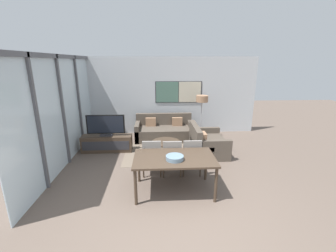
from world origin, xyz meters
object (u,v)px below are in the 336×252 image
Objects in this scene: floor_lamp at (202,101)px; dining_chair_left at (152,155)px; dining_chair_right at (192,155)px; tv_console at (107,143)px; sofa_main at (164,131)px; dining_chair_centre at (172,155)px; coffee_table at (166,144)px; television at (106,126)px; dining_table at (174,160)px; fruit_bowl at (175,157)px; sofa_side at (206,144)px.

dining_chair_left is at bearing -122.68° from floor_lamp.
floor_lamp is at bearing 74.08° from dining_chair_right.
dining_chair_right is (0.94, -0.02, 0.00)m from dining_chair_left.
sofa_main reaches higher than tv_console.
dining_chair_centre is at bearing -41.36° from tv_console.
television is at bearing 170.78° from coffee_table.
fruit_bowl is (-0.00, -0.13, 0.12)m from dining_table.
sofa_main reaches higher than coffee_table.
coffee_table is at bearing 89.28° from sofa_side.
dining_chair_left is (-0.47, 0.72, -0.19)m from dining_table.
dining_chair_right reaches higher than dining_table.
dining_chair_centre reaches higher than tv_console.
sofa_side reaches higher than dining_table.
dining_chair_left is 1.00× the size of dining_chair_centre.
television is at bearing 138.63° from dining_chair_centre.
coffee_table is at bearing 92.06° from dining_table.
dining_chair_right is at bearing -1.04° from dining_chair_left.
dining_table is (0.07, -2.02, 0.41)m from coffee_table.
television reaches higher than sofa_side.
dining_chair_right is (2.31, -1.60, -0.30)m from television.
dining_chair_centre is 2.58× the size of fruit_bowl.
coffee_table is 2.06m from dining_table.
dining_table is 3.63m from floor_lamp.
sofa_main is 3.55m from fruit_bowl.
dining_chair_centre is (0.00, 0.68, -0.19)m from dining_table.
tv_console is at bearing -161.01° from floor_lamp.
sofa_side is 1.51× the size of dining_chair_left.
fruit_bowl reaches higher than sofa_main.
dining_chair_centre is at bearing 90.00° from dining_table.
dining_chair_centre is at bearing -86.89° from coffee_table.
dining_chair_centre reaches higher than dining_table.
sofa_main is 3.41m from dining_table.
dining_chair_centre is (0.07, -1.34, 0.23)m from coffee_table.
television is 1.24× the size of dining_chair_centre.
sofa_side is (2.95, -0.30, -0.53)m from television.
fruit_bowl is at bearing -52.91° from television.
sofa_main is 1.67m from floor_lamp.
dining_table is (1.85, -2.31, -0.11)m from television.
dining_chair_left is 1.02m from fruit_bowl.
tv_console is 1.32× the size of television.
dining_chair_centre is (1.85, -1.63, -0.30)m from television.
dining_chair_left is at bearing -98.45° from sofa_main.
tv_console is 1.80m from coffee_table.
dining_chair_centre reaches higher than sofa_main.
dining_chair_left and dining_chair_right have the same top height.
dining_chair_centre reaches higher than sofa_side.
fruit_bowl is (-0.00, -0.81, 0.31)m from dining_chair_centre.
dining_chair_left is at bearing 174.87° from dining_chair_centre.
coffee_table is at bearing 93.11° from dining_chair_centre.
dining_chair_left is at bearing -106.95° from coffee_table.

